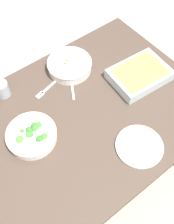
% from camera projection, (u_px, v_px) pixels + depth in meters
% --- Properties ---
extents(ground_plane, '(6.00, 6.00, 0.00)m').
position_uv_depth(ground_plane, '(87.00, 167.00, 1.96)').
color(ground_plane, '#B2A899').
extents(dining_table, '(1.20, 0.90, 0.74)m').
position_uv_depth(dining_table, '(87.00, 121.00, 1.42)').
color(dining_table, '#4C3D33').
rests_on(dining_table, ground_plane).
extents(stew_bowl, '(0.24, 0.24, 0.06)m').
position_uv_depth(stew_bowl, '(70.00, 65.00, 1.47)').
color(stew_bowl, white).
rests_on(stew_bowl, dining_table).
extents(broccoli_bowl, '(0.24, 0.24, 0.07)m').
position_uv_depth(broccoli_bowl, '(32.00, 135.00, 1.24)').
color(broccoli_bowl, white).
rests_on(broccoli_bowl, dining_table).
extents(baking_dish, '(0.32, 0.24, 0.06)m').
position_uv_depth(baking_dish, '(139.00, 74.00, 1.43)').
color(baking_dish, silver).
rests_on(baking_dish, dining_table).
extents(drink_cup, '(0.07, 0.07, 0.08)m').
position_uv_depth(drink_cup, '(2.00, 90.00, 1.37)').
color(drink_cup, '#B2BCC6').
rests_on(drink_cup, dining_table).
extents(side_plate, '(0.22, 0.22, 0.01)m').
position_uv_depth(side_plate, '(139.00, 146.00, 1.23)').
color(side_plate, silver).
rests_on(side_plate, dining_table).
extents(spoon_by_stew, '(0.10, 0.16, 0.01)m').
position_uv_depth(spoon_by_stew, '(72.00, 83.00, 1.44)').
color(spoon_by_stew, silver).
rests_on(spoon_by_stew, dining_table).
extents(fork_on_table, '(0.18, 0.06, 0.01)m').
position_uv_depth(fork_on_table, '(47.00, 89.00, 1.42)').
color(fork_on_table, silver).
rests_on(fork_on_table, dining_table).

